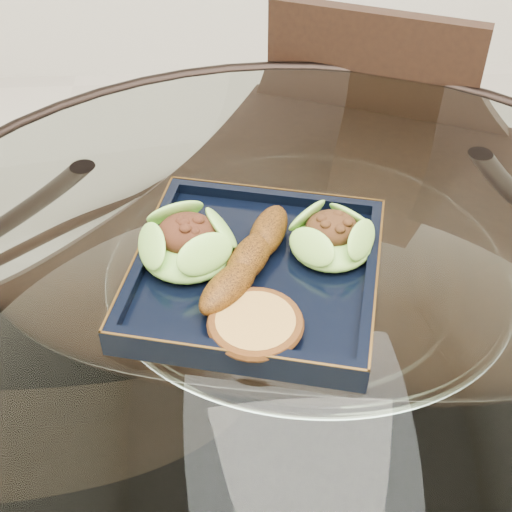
{
  "coord_description": "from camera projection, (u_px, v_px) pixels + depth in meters",
  "views": [
    {
      "loc": [
        -0.09,
        -0.55,
        1.33
      ],
      "look_at": [
        -0.05,
        0.03,
        0.8
      ],
      "focal_mm": 50.0,
      "sensor_mm": 36.0,
      "label": 1
    }
  ],
  "objects": [
    {
      "name": "dining_chair",
      "position": [
        343.0,
        236.0,
        1.3
      ],
      "size": [
        0.49,
        0.49,
        0.86
      ],
      "rotation": [
        0.0,
        0.0,
        -0.39
      ],
      "color": "black",
      "rests_on": "ground"
    },
    {
      "name": "dining_table",
      "position": [
        300.0,
        391.0,
        0.9
      ],
      "size": [
        1.13,
        1.13,
        0.77
      ],
      "color": "white",
      "rests_on": "ground"
    },
    {
      "name": "navy_plate",
      "position": [
        256.0,
        276.0,
        0.81
      ],
      "size": [
        0.33,
        0.33,
        0.02
      ],
      "primitive_type": "cube",
      "rotation": [
        0.0,
        0.0,
        -0.24
      ],
      "color": "black",
      "rests_on": "dining_table"
    },
    {
      "name": "lettuce_wrap_left",
      "position": [
        188.0,
        245.0,
        0.8
      ],
      "size": [
        0.11,
        0.11,
        0.04
      ],
      "primitive_type": "ellipsoid",
      "rotation": [
        0.0,
        0.0,
        -0.01
      ],
      "color": "#6CB033",
      "rests_on": "navy_plate"
    },
    {
      "name": "lettuce_wrap_right",
      "position": [
        331.0,
        239.0,
        0.81
      ],
      "size": [
        0.13,
        0.13,
        0.03
      ],
      "primitive_type": "ellipsoid",
      "rotation": [
        0.0,
        0.0,
        0.43
      ],
      "color": "#64A730",
      "rests_on": "navy_plate"
    },
    {
      "name": "roasted_plantain",
      "position": [
        249.0,
        258.0,
        0.79
      ],
      "size": [
        0.12,
        0.18,
        0.03
      ],
      "primitive_type": "ellipsoid",
      "rotation": [
        0.0,
        0.0,
        1.07
      ],
      "color": "#67360A",
      "rests_on": "navy_plate"
    },
    {
      "name": "crumb_patty",
      "position": [
        255.0,
        325.0,
        0.73
      ],
      "size": [
        0.09,
        0.09,
        0.02
      ],
      "primitive_type": "cylinder",
      "rotation": [
        0.0,
        0.0,
        0.06
      ],
      "color": "#AE7F3A",
      "rests_on": "navy_plate"
    }
  ]
}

